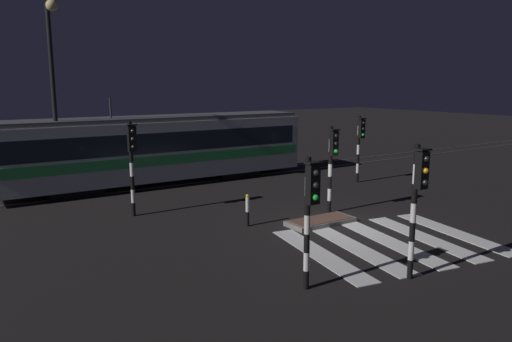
% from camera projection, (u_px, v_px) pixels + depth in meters
% --- Properties ---
extents(ground_plane, '(120.00, 120.00, 0.00)m').
position_uv_depth(ground_plane, '(346.00, 227.00, 16.37)').
color(ground_plane, black).
extents(rail_near, '(80.00, 0.12, 0.03)m').
position_uv_depth(rail_near, '(215.00, 180.00, 24.09)').
color(rail_near, '#59595E').
rests_on(rail_near, ground).
extents(rail_far, '(80.00, 0.12, 0.03)m').
position_uv_depth(rail_far, '(202.00, 176.00, 25.28)').
color(rail_far, '#59595E').
rests_on(rail_far, ground).
extents(crosswalk_zebra, '(6.42, 5.59, 0.02)m').
position_uv_depth(crosswalk_zebra, '(391.00, 243.00, 14.72)').
color(crosswalk_zebra, silver).
rests_on(crosswalk_zebra, ground).
extents(traffic_island, '(2.43, 1.04, 0.18)m').
position_uv_depth(traffic_island, '(321.00, 221.00, 16.70)').
color(traffic_island, slate).
rests_on(traffic_island, ground).
extents(traffic_light_median_centre, '(0.36, 0.42, 3.24)m').
position_uv_depth(traffic_light_median_centre, '(332.00, 157.00, 17.69)').
color(traffic_light_median_centre, black).
rests_on(traffic_light_median_centre, ground).
extents(traffic_light_corner_far_right, '(0.36, 0.42, 3.24)m').
position_uv_depth(traffic_light_corner_far_right, '(360.00, 139.00, 23.27)').
color(traffic_light_corner_far_right, black).
rests_on(traffic_light_corner_far_right, ground).
extents(traffic_light_corner_far_left, '(0.36, 0.42, 3.45)m').
position_uv_depth(traffic_light_corner_far_left, '(132.00, 155.00, 17.24)').
color(traffic_light_corner_far_left, black).
rests_on(traffic_light_corner_far_left, ground).
extents(traffic_light_kerb_mid_left, '(0.36, 0.42, 3.36)m').
position_uv_depth(traffic_light_kerb_mid_left, '(418.00, 192.00, 11.59)').
color(traffic_light_kerb_mid_left, black).
rests_on(traffic_light_kerb_mid_left, ground).
extents(traffic_light_corner_near_left, '(0.36, 0.42, 3.14)m').
position_uv_depth(traffic_light_corner_near_left, '(310.00, 204.00, 11.00)').
color(traffic_light_corner_near_left, black).
rests_on(traffic_light_corner_near_left, ground).
extents(street_lamp_trackside_left, '(0.44, 1.21, 7.88)m').
position_uv_depth(street_lamp_trackside_left, '(54.00, 79.00, 19.29)').
color(street_lamp_trackside_left, black).
rests_on(street_lamp_trackside_left, ground).
extents(tram, '(14.81, 2.58, 4.15)m').
position_uv_depth(tram, '(159.00, 148.00, 22.99)').
color(tram, silver).
rests_on(tram, ground).
extents(bollard_island_edge, '(0.12, 0.12, 1.11)m').
position_uv_depth(bollard_island_edge, '(247.00, 210.00, 16.35)').
color(bollard_island_edge, black).
rests_on(bollard_island_edge, ground).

